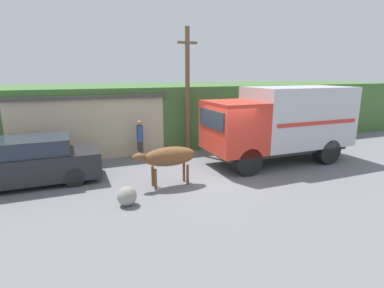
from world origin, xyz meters
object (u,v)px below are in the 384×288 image
cargo_truck (282,121)px  roadside_rock (127,196)px  parked_suv (27,162)px  pedestrian_on_hill (140,138)px  brown_cow (169,157)px  utility_pole (187,89)px

cargo_truck → roadside_rock: size_ratio=11.25×
parked_suv → pedestrian_on_hill: bearing=24.1°
pedestrian_on_hill → roadside_rock: size_ratio=3.10×
roadside_rock → brown_cow: bearing=33.1°
pedestrian_on_hill → cargo_truck: bearing=169.1°
brown_cow → roadside_rock: (-1.59, -1.04, -0.71)m
parked_suv → roadside_rock: size_ratio=8.45×
brown_cow → roadside_rock: brown_cow is taller
cargo_truck → pedestrian_on_hill: cargo_truck is taller
parked_suv → brown_cow: bearing=-20.2°
parked_suv → utility_pole: size_ratio=0.82×
utility_pole → parked_suv: bearing=-163.8°
cargo_truck → utility_pole: size_ratio=1.10×
parked_suv → roadside_rock: bearing=-43.3°
brown_cow → pedestrian_on_hill: size_ratio=1.25×
cargo_truck → roadside_rock: (-6.79, -1.90, -1.47)m
parked_suv → utility_pole: utility_pole is taller
utility_pole → roadside_rock: utility_pole is taller
cargo_truck → parked_suv: (-9.56, 1.05, -0.97)m
brown_cow → parked_suv: (-4.35, 1.91, -0.22)m
roadside_rock → pedestrian_on_hill: bearing=72.6°
cargo_truck → brown_cow: cargo_truck is taller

